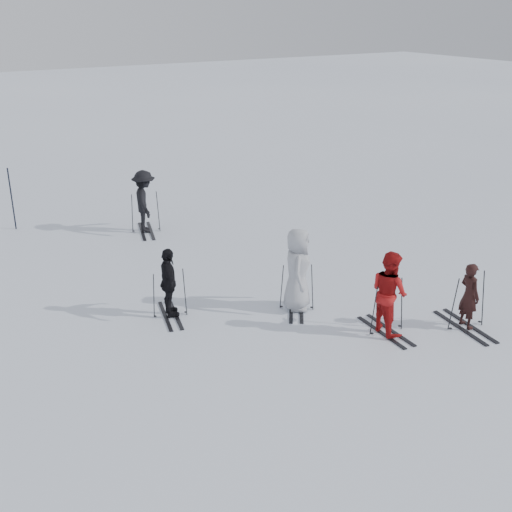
{
  "coord_description": "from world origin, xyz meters",
  "views": [
    {
      "loc": [
        -7.5,
        -11.55,
        6.84
      ],
      "look_at": [
        0.0,
        1.0,
        1.0
      ],
      "focal_mm": 45.0,
      "sensor_mm": 36.0,
      "label": 1
    }
  ],
  "objects": [
    {
      "name": "skis_near_dark",
      "position": [
        3.11,
        -2.97,
        0.67
      ],
      "size": [
        1.95,
        1.21,
        1.34
      ],
      "primitive_type": null,
      "rotation": [
        0.0,
        0.0,
        1.43
      ],
      "color": "black",
      "rests_on": "ground"
    },
    {
      "name": "skier_grey",
      "position": [
        0.37,
        -0.25,
        0.99
      ],
      "size": [
        1.07,
        1.16,
        1.98
      ],
      "primitive_type": "imported",
      "rotation": [
        0.0,
        0.0,
        0.97
      ],
      "color": "#A3A6AC",
      "rests_on": "ground"
    },
    {
      "name": "skis_red",
      "position": [
        1.44,
        -2.22,
        0.62
      ],
      "size": [
        1.76,
        1.01,
        1.25
      ],
      "primitive_type": null,
      "rotation": [
        0.0,
        0.0,
        1.51
      ],
      "color": "black",
      "rests_on": "ground"
    },
    {
      "name": "skis_uphill_left",
      "position": [
        -2.36,
        0.94,
        0.59
      ],
      "size": [
        1.76,
        1.2,
        1.17
      ],
      "primitive_type": null,
      "rotation": [
        0.0,
        0.0,
        1.34
      ],
      "color": "black",
      "rests_on": "ground"
    },
    {
      "name": "skier_near_dark",
      "position": [
        3.11,
        -2.97,
        0.76
      ],
      "size": [
        0.43,
        0.6,
        1.52
      ],
      "primitive_type": "imported",
      "rotation": [
        0.0,
        0.0,
        1.43
      ],
      "color": "black",
      "rests_on": "ground"
    },
    {
      "name": "ground",
      "position": [
        0.0,
        0.0,
        0.0
      ],
      "size": [
        120.0,
        120.0,
        0.0
      ],
      "primitive_type": "plane",
      "color": "silver",
      "rests_on": "ground"
    },
    {
      "name": "piste_marker",
      "position": [
        -4.14,
        9.13,
        1.0
      ],
      "size": [
        0.05,
        0.05,
        2.0
      ],
      "primitive_type": "cylinder",
      "rotation": [
        0.0,
        0.0,
        0.14
      ],
      "color": "black",
      "rests_on": "ground"
    },
    {
      "name": "skis_grey",
      "position": [
        0.37,
        -0.25,
        0.59
      ],
      "size": [
        1.8,
        1.61,
        1.17
      ],
      "primitive_type": null,
      "rotation": [
        0.0,
        0.0,
        0.97
      ],
      "color": "black",
      "rests_on": "ground"
    },
    {
      "name": "skier_uphill_left",
      "position": [
        -2.36,
        0.94,
        0.82
      ],
      "size": [
        0.61,
        1.03,
        1.64
      ],
      "primitive_type": "imported",
      "rotation": [
        0.0,
        0.0,
        1.34
      ],
      "color": "black",
      "rests_on": "ground"
    },
    {
      "name": "skis_uphill_far",
      "position": [
        -0.63,
        6.74,
        0.66
      ],
      "size": [
        2.0,
        1.42,
        1.32
      ],
      "primitive_type": null,
      "rotation": [
        0.0,
        0.0,
        1.29
      ],
      "color": "black",
      "rests_on": "ground"
    },
    {
      "name": "skier_uphill_far",
      "position": [
        -0.63,
        6.74,
        0.97
      ],
      "size": [
        1.04,
        1.41,
        1.95
      ],
      "primitive_type": "imported",
      "rotation": [
        0.0,
        0.0,
        1.29
      ],
      "color": "black",
      "rests_on": "ground"
    },
    {
      "name": "skier_red",
      "position": [
        1.44,
        -2.22,
        0.94
      ],
      "size": [
        0.76,
        0.95,
        1.87
      ],
      "primitive_type": "imported",
      "rotation": [
        0.0,
        0.0,
        1.51
      ],
      "color": "#9F1112",
      "rests_on": "ground"
    }
  ]
}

